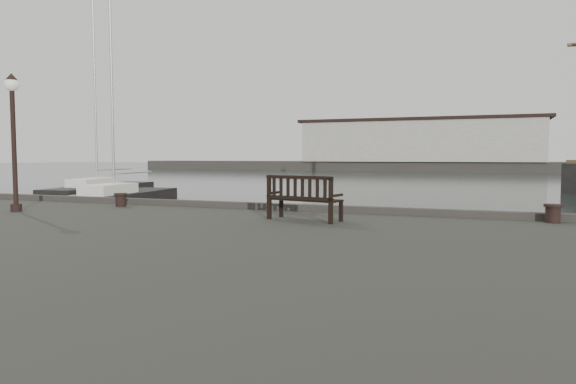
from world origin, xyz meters
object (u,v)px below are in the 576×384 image
object	(u,v)px
bollard_right	(553,213)
lamp_post	(13,123)
bollard_left	(121,200)
yacht_b	(102,192)
bench	(304,207)
yacht_c	(119,202)

from	to	relation	value
bollard_right	lamp_post	bearing A→B (deg)	-169.03
bollard_left	yacht_b	distance (m)	26.61
bench	yacht_b	bearing A→B (deg)	150.97
yacht_c	yacht_b	bearing A→B (deg)	129.34
lamp_post	bench	bearing A→B (deg)	6.94
bollard_right	lamp_post	xyz separation A→B (m)	(-13.45, -2.61, 2.19)
bollard_right	yacht_b	bearing A→B (deg)	146.88
lamp_post	yacht_c	bearing A→B (deg)	120.74
bench	bollard_right	bearing A→B (deg)	28.63
yacht_b	lamp_post	bearing A→B (deg)	-62.36
bollard_right	lamp_post	size ratio (longest dim) A/B	0.11
bench	lamp_post	size ratio (longest dim) A/B	0.50
bollard_left	lamp_post	bearing A→B (deg)	-129.46
bollard_left	yacht_c	size ratio (longest dim) A/B	0.03
bench	lamp_post	bearing A→B (deg)	-161.14
bench	bollard_left	bearing A→B (deg)	-178.75
yacht_b	yacht_c	distance (m)	9.24
lamp_post	yacht_c	xyz separation A→B (m)	(-9.26, 15.57, -3.72)
bollard_right	yacht_c	bearing A→B (deg)	150.27
bollard_right	yacht_c	distance (m)	26.19
bench	lamp_post	world-z (taller)	lamp_post
bench	bollard_right	world-z (taller)	bench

